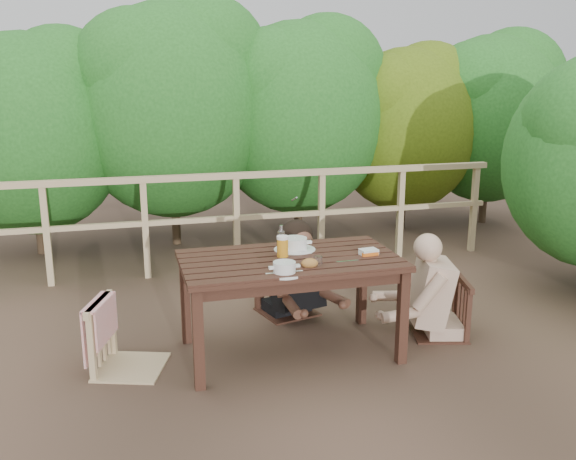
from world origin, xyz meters
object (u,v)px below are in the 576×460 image
object	(u,v)px
chair_far	(287,263)
soup_near	(284,268)
chair_left	(127,305)
chair_right	(441,283)
table	(290,306)
diner_right	(447,252)
tumbler	(318,262)
butter_tub	(369,253)
soup_far	(295,245)
beer_glass	(283,247)
bottle	(281,241)
woman	(286,240)
bread_roll	(310,263)

from	to	relation	value
chair_far	soup_near	xyz separation A→B (m)	(-0.31, -1.05, 0.31)
chair_left	chair_right	size ratio (longest dim) A/B	1.11
chair_right	chair_left	bearing A→B (deg)	-75.80
table	diner_right	distance (m)	1.26
tumbler	butter_tub	xyz separation A→B (m)	(0.42, 0.14, -0.01)
soup_far	beer_glass	size ratio (longest dim) A/B	1.88
chair_right	beer_glass	world-z (taller)	beer_glass
bottle	tumbler	size ratio (longest dim) A/B	2.99
woman	chair_left	bearing A→B (deg)	14.38
chair_right	butter_tub	distance (m)	0.72
bottle	chair_right	bearing A→B (deg)	-4.76
chair_left	bottle	distance (m)	1.14
table	tumbler	size ratio (longest dim) A/B	20.31
chair_far	soup_near	bearing A→B (deg)	-120.94
chair_left	tumbler	world-z (taller)	chair_left
soup_far	bread_roll	distance (m)	0.42
bread_roll	table	bearing A→B (deg)	107.76
diner_right	soup_near	bearing A→B (deg)	118.05
chair_right	tumbler	bearing A→B (deg)	-63.10
woman	diner_right	world-z (taller)	diner_right
chair_far	bread_roll	xyz separation A→B (m)	(-0.11, -0.97, 0.30)
soup_near	tumbler	xyz separation A→B (m)	(0.26, 0.09, -0.00)
table	diner_right	world-z (taller)	diner_right
chair_right	soup_near	distance (m)	1.39
tumbler	woman	bearing A→B (deg)	87.13
chair_left	woman	bearing A→B (deg)	-42.11
diner_right	soup_near	xyz separation A→B (m)	(-1.35, -0.31, 0.08)
diner_right	bread_roll	size ratio (longest dim) A/B	11.41
diner_right	soup_far	distance (m)	1.15
chair_left	chair_far	xyz separation A→B (m)	(1.30, 0.70, -0.02)
chair_right	woman	xyz separation A→B (m)	(-1.01, 0.76, 0.22)
woman	tumbler	size ratio (longest dim) A/B	16.95
bottle	tumbler	xyz separation A→B (m)	(0.17, -0.32, -0.07)
chair_left	diner_right	xyz separation A→B (m)	(2.34, -0.04, 0.20)
soup_far	bottle	world-z (taller)	bottle
chair_right	bottle	xyz separation A→B (m)	(-1.23, 0.10, 0.40)
soup_far	tumbler	size ratio (longest dim) A/B	4.09
diner_right	butter_tub	size ratio (longest dim) A/B	10.40
chair_right	bottle	distance (m)	1.30
tumbler	bottle	bearing A→B (deg)	117.42
chair_right	diner_right	world-z (taller)	diner_right
soup_far	soup_near	bearing A→B (deg)	-113.11
chair_right	butter_tub	world-z (taller)	chair_right
table	chair_left	bearing A→B (deg)	177.97
chair_left	butter_tub	distance (m)	1.70
woman	diner_right	xyz separation A→B (m)	(1.04, -0.76, 0.03)
chair_left	butter_tub	bearing A→B (deg)	-75.24
soup_near	bottle	world-z (taller)	bottle
table	bread_roll	bearing A→B (deg)	-72.24
chair_far	beer_glass	size ratio (longest dim) A/B	5.38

